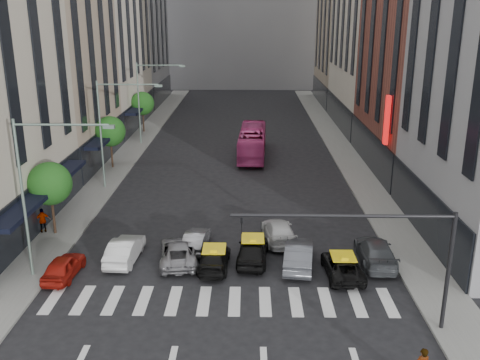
{
  "coord_description": "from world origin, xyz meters",
  "views": [
    {
      "loc": [
        1.29,
        -23.25,
        14.51
      ],
      "look_at": [
        0.75,
        9.91,
        4.0
      ],
      "focal_mm": 40.0,
      "sensor_mm": 36.0,
      "label": 1
    }
  ],
  "objects_px": {
    "streetlamp_mid": "(111,120)",
    "streetlamp_far": "(147,92)",
    "streetlamp_near": "(38,178)",
    "car_red": "(64,266)",
    "taxi_left": "(214,258)",
    "pedestrian_far": "(43,220)",
    "taxi_center": "(253,250)",
    "car_white_front": "(125,250)",
    "bus": "(252,142)"
  },
  "relations": [
    {
      "from": "streetlamp_near",
      "to": "bus",
      "type": "xyz_separation_m",
      "value": [
        11.74,
        26.75,
        -4.38
      ]
    },
    {
      "from": "streetlamp_mid",
      "to": "pedestrian_far",
      "type": "distance_m",
      "value": 11.34
    },
    {
      "from": "streetlamp_mid",
      "to": "streetlamp_far",
      "type": "distance_m",
      "value": 16.0
    },
    {
      "from": "taxi_center",
      "to": "streetlamp_far",
      "type": "bearing_deg",
      "value": -63.77
    },
    {
      "from": "taxi_left",
      "to": "pedestrian_far",
      "type": "distance_m",
      "value": 12.85
    },
    {
      "from": "car_white_front",
      "to": "streetlamp_mid",
      "type": "bearing_deg",
      "value": -70.9
    },
    {
      "from": "streetlamp_mid",
      "to": "taxi_center",
      "type": "bearing_deg",
      "value": -49.97
    },
    {
      "from": "streetlamp_far",
      "to": "pedestrian_far",
      "type": "height_order",
      "value": "streetlamp_far"
    },
    {
      "from": "car_white_front",
      "to": "bus",
      "type": "distance_m",
      "value": 25.8
    },
    {
      "from": "car_red",
      "to": "pedestrian_far",
      "type": "distance_m",
      "value": 6.96
    },
    {
      "from": "car_red",
      "to": "car_white_front",
      "type": "bearing_deg",
      "value": -141.12
    },
    {
      "from": "taxi_left",
      "to": "pedestrian_far",
      "type": "relative_size",
      "value": 2.47
    },
    {
      "from": "taxi_center",
      "to": "taxi_left",
      "type": "bearing_deg",
      "value": 26.19
    },
    {
      "from": "streetlamp_far",
      "to": "car_white_front",
      "type": "xyz_separation_m",
      "value": [
        3.87,
        -29.81,
        -5.19
      ]
    },
    {
      "from": "streetlamp_near",
      "to": "pedestrian_far",
      "type": "relative_size",
      "value": 5.28
    },
    {
      "from": "streetlamp_near",
      "to": "taxi_center",
      "type": "height_order",
      "value": "streetlamp_near"
    },
    {
      "from": "streetlamp_far",
      "to": "bus",
      "type": "relative_size",
      "value": 0.82
    },
    {
      "from": "car_red",
      "to": "bus",
      "type": "bearing_deg",
      "value": -108.76
    },
    {
      "from": "streetlamp_far",
      "to": "taxi_left",
      "type": "xyz_separation_m",
      "value": [
        9.35,
        -30.71,
        -5.29
      ]
    },
    {
      "from": "streetlamp_far",
      "to": "taxi_left",
      "type": "distance_m",
      "value": 32.54
    },
    {
      "from": "car_red",
      "to": "pedestrian_far",
      "type": "relative_size",
      "value": 2.21
    },
    {
      "from": "car_white_front",
      "to": "taxi_center",
      "type": "height_order",
      "value": "taxi_center"
    },
    {
      "from": "streetlamp_near",
      "to": "streetlamp_far",
      "type": "xyz_separation_m",
      "value": [
        0.0,
        32.0,
        0.0
      ]
    },
    {
      "from": "car_white_front",
      "to": "bus",
      "type": "height_order",
      "value": "bus"
    },
    {
      "from": "streetlamp_mid",
      "to": "car_white_front",
      "type": "distance_m",
      "value": 15.25
    },
    {
      "from": "car_white_front",
      "to": "streetlamp_near",
      "type": "bearing_deg",
      "value": 32.98
    },
    {
      "from": "streetlamp_far",
      "to": "taxi_left",
      "type": "relative_size",
      "value": 2.14
    },
    {
      "from": "streetlamp_far",
      "to": "car_white_front",
      "type": "bearing_deg",
      "value": -82.61
    },
    {
      "from": "streetlamp_mid",
      "to": "streetlamp_far",
      "type": "height_order",
      "value": "same"
    },
    {
      "from": "streetlamp_mid",
      "to": "bus",
      "type": "bearing_deg",
      "value": 42.49
    },
    {
      "from": "pedestrian_far",
      "to": "car_white_front",
      "type": "bearing_deg",
      "value": 119.96
    },
    {
      "from": "streetlamp_near",
      "to": "taxi_center",
      "type": "bearing_deg",
      "value": 10.57
    },
    {
      "from": "streetlamp_mid",
      "to": "car_white_front",
      "type": "bearing_deg",
      "value": -74.36
    },
    {
      "from": "taxi_center",
      "to": "bus",
      "type": "xyz_separation_m",
      "value": [
        0.11,
        24.58,
        0.77
      ]
    },
    {
      "from": "taxi_center",
      "to": "car_red",
      "type": "bearing_deg",
      "value": 16.13
    },
    {
      "from": "streetlamp_near",
      "to": "car_red",
      "type": "relative_size",
      "value": 2.38
    },
    {
      "from": "car_red",
      "to": "taxi_center",
      "type": "distance_m",
      "value": 10.99
    },
    {
      "from": "car_red",
      "to": "pedestrian_far",
      "type": "xyz_separation_m",
      "value": [
        -3.4,
        6.06,
        0.36
      ]
    },
    {
      "from": "streetlamp_near",
      "to": "streetlamp_mid",
      "type": "relative_size",
      "value": 1.0
    },
    {
      "from": "taxi_center",
      "to": "bus",
      "type": "relative_size",
      "value": 0.4
    },
    {
      "from": "streetlamp_far",
      "to": "car_white_front",
      "type": "relative_size",
      "value": 2.07
    },
    {
      "from": "car_red",
      "to": "bus",
      "type": "xyz_separation_m",
      "value": [
        10.89,
        26.71,
        0.89
      ]
    },
    {
      "from": "pedestrian_far",
      "to": "streetlamp_far",
      "type": "bearing_deg",
      "value": -124.37
    },
    {
      "from": "car_white_front",
      "to": "taxi_center",
      "type": "distance_m",
      "value": 7.76
    },
    {
      "from": "car_red",
      "to": "bus",
      "type": "distance_m",
      "value": 28.86
    },
    {
      "from": "streetlamp_far",
      "to": "taxi_left",
      "type": "bearing_deg",
      "value": -73.07
    },
    {
      "from": "car_red",
      "to": "taxi_left",
      "type": "xyz_separation_m",
      "value": [
        8.51,
        1.25,
        -0.03
      ]
    },
    {
      "from": "streetlamp_far",
      "to": "car_white_front",
      "type": "distance_m",
      "value": 30.5
    },
    {
      "from": "taxi_left",
      "to": "pedestrian_far",
      "type": "bearing_deg",
      "value": -19.99
    },
    {
      "from": "streetlamp_far",
      "to": "streetlamp_near",
      "type": "bearing_deg",
      "value": -90.0
    }
  ]
}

